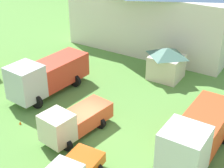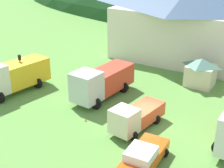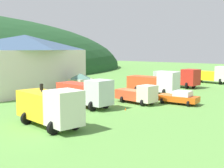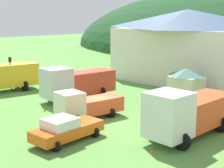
# 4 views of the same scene
# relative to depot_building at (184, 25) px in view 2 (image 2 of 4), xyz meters

# --- Properties ---
(ground_plane) EXTENTS (200.00, 200.00, 0.00)m
(ground_plane) POSITION_rel_depot_building_xyz_m (3.41, -17.27, -4.50)
(ground_plane) COLOR #5B9342
(depot_building) EXTENTS (18.50, 9.24, 8.73)m
(depot_building) POSITION_rel_depot_building_xyz_m (0.00, 0.00, 0.00)
(depot_building) COLOR white
(depot_building) RESTS_ON ground
(play_shed_cream) EXTENTS (3.02, 2.80, 2.99)m
(play_shed_cream) POSITION_rel_depot_building_xyz_m (4.58, -6.90, -2.95)
(play_shed_cream) COLOR beige
(play_shed_cream) RESTS_ON ground
(heavy_rig_striped) EXTENTS (3.86, 7.65, 3.41)m
(heavy_rig_striped) POSITION_rel_depot_building_xyz_m (-10.99, -18.37, -2.67)
(heavy_rig_striped) COLOR silver
(heavy_rig_striped) RESTS_ON ground
(tow_truck_silver) EXTENTS (3.55, 7.55, 3.29)m
(tow_truck_silver) POSITION_rel_depot_building_xyz_m (-2.69, -14.78, -2.78)
(tow_truck_silver) COLOR silver
(tow_truck_silver) RESTS_ON ground
(light_truck_cream) EXTENTS (2.87, 5.63, 2.37)m
(light_truck_cream) POSITION_rel_depot_building_xyz_m (2.82, -18.34, -3.33)
(light_truck_cream) COLOR beige
(light_truck_cream) RESTS_ON ground
(service_pickup_orange) EXTENTS (2.55, 4.99, 1.66)m
(service_pickup_orange) POSITION_rel_depot_building_xyz_m (5.58, -22.39, -3.67)
(service_pickup_orange) COLOR #DF5614
(service_pickup_orange) RESTS_ON ground
(traffic_light_west) EXTENTS (0.20, 0.32, 3.65)m
(traffic_light_west) POSITION_rel_depot_building_xyz_m (-10.89, -17.16, -2.23)
(traffic_light_west) COLOR #4C4C51
(traffic_light_west) RESTS_ON ground
(traffic_cone_near_pickup) EXTENTS (0.36, 0.36, 0.57)m
(traffic_cone_near_pickup) POSITION_rel_depot_building_xyz_m (-1.32, -19.37, -4.50)
(traffic_cone_near_pickup) COLOR orange
(traffic_cone_near_pickup) RESTS_ON ground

